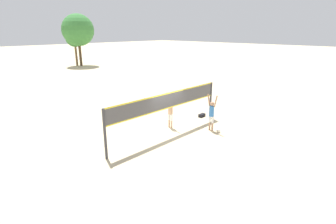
{
  "coord_description": "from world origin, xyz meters",
  "views": [
    {
      "loc": [
        -10.27,
        -9.84,
        5.86
      ],
      "look_at": [
        0.0,
        0.0,
        1.37
      ],
      "focal_mm": 28.0,
      "sensor_mm": 36.0,
      "label": 1
    }
  ],
  "objects_px": {
    "player_blocker": "(170,110)",
    "tree_left_cluster": "(78,30)",
    "volleyball_net": "(168,105)",
    "volleyball": "(218,131)",
    "player_spiker": "(212,112)",
    "gear_bag": "(202,115)",
    "tree_right_cluster": "(75,38)"
  },
  "relations": [
    {
      "from": "player_spiker",
      "to": "player_blocker",
      "type": "height_order",
      "value": "player_spiker"
    },
    {
      "from": "player_blocker",
      "to": "volleyball",
      "type": "height_order",
      "value": "player_blocker"
    },
    {
      "from": "player_blocker",
      "to": "tree_left_cluster",
      "type": "bearing_deg",
      "value": 160.6
    },
    {
      "from": "volleyball_net",
      "to": "player_spiker",
      "type": "relative_size",
      "value": 3.82
    },
    {
      "from": "player_blocker",
      "to": "volleyball",
      "type": "bearing_deg",
      "value": 27.89
    },
    {
      "from": "volleyball_net",
      "to": "tree_left_cluster",
      "type": "bearing_deg",
      "value": 69.54
    },
    {
      "from": "player_spiker",
      "to": "volleyball",
      "type": "xyz_separation_m",
      "value": [
        0.03,
        -0.52,
        -1.07
      ]
    },
    {
      "from": "volleyball_net",
      "to": "volleyball",
      "type": "relative_size",
      "value": 36.23
    },
    {
      "from": "volleyball_net",
      "to": "tree_left_cluster",
      "type": "height_order",
      "value": "tree_left_cluster"
    },
    {
      "from": "volleyball_net",
      "to": "player_blocker",
      "type": "distance_m",
      "value": 1.26
    },
    {
      "from": "volleyball",
      "to": "volleyball_net",
      "type": "bearing_deg",
      "value": 139.15
    },
    {
      "from": "volleyball_net",
      "to": "player_spiker",
      "type": "bearing_deg",
      "value": -32.81
    },
    {
      "from": "volleyball_net",
      "to": "tree_left_cluster",
      "type": "distance_m",
      "value": 33.98
    },
    {
      "from": "player_blocker",
      "to": "tree_right_cluster",
      "type": "bearing_deg",
      "value": 161.58
    },
    {
      "from": "tree_right_cluster",
      "to": "gear_bag",
      "type": "bearing_deg",
      "value": -103.22
    },
    {
      "from": "player_spiker",
      "to": "tree_right_cluster",
      "type": "distance_m",
      "value": 35.21
    },
    {
      "from": "player_spiker",
      "to": "gear_bag",
      "type": "height_order",
      "value": "player_spiker"
    },
    {
      "from": "volleyball",
      "to": "gear_bag",
      "type": "height_order",
      "value": "volleyball"
    },
    {
      "from": "player_spiker",
      "to": "player_blocker",
      "type": "relative_size",
      "value": 1.02
    },
    {
      "from": "volleyball_net",
      "to": "player_blocker",
      "type": "height_order",
      "value": "volleyball_net"
    },
    {
      "from": "player_spiker",
      "to": "tree_left_cluster",
      "type": "distance_m",
      "value": 34.72
    },
    {
      "from": "volleyball",
      "to": "tree_left_cluster",
      "type": "xyz_separation_m",
      "value": [
        9.52,
        33.58,
        5.65
      ]
    },
    {
      "from": "tree_right_cluster",
      "to": "player_blocker",
      "type": "bearing_deg",
      "value": -108.42
    },
    {
      "from": "volleyball_net",
      "to": "gear_bag",
      "type": "relative_size",
      "value": 16.35
    },
    {
      "from": "volleyball_net",
      "to": "player_spiker",
      "type": "xyz_separation_m",
      "value": [
        2.25,
        -1.45,
        -0.6
      ]
    },
    {
      "from": "tree_left_cluster",
      "to": "volleyball_net",
      "type": "bearing_deg",
      "value": -110.46
    },
    {
      "from": "volleyball",
      "to": "gear_bag",
      "type": "xyz_separation_m",
      "value": [
        1.7,
        2.48,
        -0.01
      ]
    },
    {
      "from": "player_blocker",
      "to": "volleyball_net",
      "type": "bearing_deg",
      "value": -53.93
    },
    {
      "from": "volleyball_net",
      "to": "gear_bag",
      "type": "height_order",
      "value": "volleyball_net"
    },
    {
      "from": "volleyball_net",
      "to": "tree_right_cluster",
      "type": "relative_size",
      "value": 1.42
    },
    {
      "from": "volleyball",
      "to": "tree_left_cluster",
      "type": "distance_m",
      "value": 35.36
    },
    {
      "from": "player_spiker",
      "to": "tree_left_cluster",
      "type": "bearing_deg",
      "value": -16.11
    }
  ]
}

